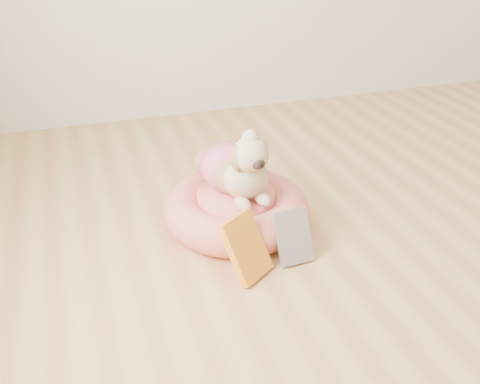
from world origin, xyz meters
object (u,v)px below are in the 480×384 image
object	(u,v)px
pet_bed	(236,209)
book_yellow	(246,247)
dog	(236,156)
book_white	(294,237)

from	to	relation	value
pet_bed	book_yellow	size ratio (longest dim) A/B	2.52
dog	book_yellow	bearing A→B (deg)	-110.29
pet_bed	dog	size ratio (longest dim) A/B	1.40
dog	book_yellow	size ratio (longest dim) A/B	1.80
pet_bed	book_white	world-z (taller)	book_white
book_yellow	pet_bed	bearing A→B (deg)	43.83
pet_bed	dog	bearing A→B (deg)	62.62
pet_bed	dog	world-z (taller)	dog
pet_bed	book_white	size ratio (longest dim) A/B	2.94
pet_bed	book_yellow	distance (m)	0.32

